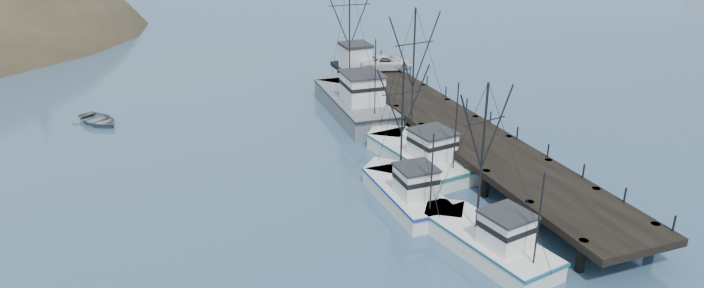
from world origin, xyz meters
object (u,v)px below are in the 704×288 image
trawler_near (487,240)px  trawler_mid (406,191)px  pier (449,123)px  motorboat (99,124)px  pier_shed (355,56)px  work_vessel (355,101)px  pickup_truck (386,62)px  trawler_far (419,153)px

trawler_near → trawler_mid: (-1.71, 7.57, -0.00)m
pier → motorboat: size_ratio=8.86×
pier_shed → motorboat: pier_shed is taller
trawler_mid → pier_shed: (6.72, 26.80, 2.60)m
work_vessel → pickup_truck: size_ratio=2.75×
trawler_far → work_vessel: 12.90m
trawler_far → motorboat: size_ratio=2.51×
trawler_mid → trawler_far: 6.85m
work_vessel → motorboat: (-23.21, 5.81, -1.23)m
pier → trawler_near: 17.63m
trawler_near → trawler_far: size_ratio=0.86×
work_vessel → motorboat: work_vessel is taller
work_vessel → motorboat: 23.96m
pickup_truck → motorboat: 29.58m
trawler_mid → pickup_truck: 27.07m
trawler_mid → pickup_truck: (9.65, 25.22, 1.99)m
pier → work_vessel: bearing=116.1°
trawler_mid → pier_shed: size_ratio=3.18×
trawler_near → trawler_mid: bearing=102.7°
pier → pickup_truck: (1.43, 16.42, 1.11)m
pier → work_vessel: (-4.79, 9.76, -0.46)m
trawler_far → pier_shed: size_ratio=3.89×
trawler_near → motorboat: trawler_near is taller
trawler_mid → pickup_truck: trawler_mid is taller
pier → pier_shed: size_ratio=13.75×
work_vessel → motorboat: size_ratio=3.20×
trawler_mid → pier: bearing=47.0°
trawler_mid → trawler_far: bearing=55.9°
trawler_near → pickup_truck: size_ratio=1.84×
trawler_near → work_vessel: work_vessel is taller
trawler_near → pier_shed: (5.00, 34.37, 2.60)m
pier → trawler_far: trawler_far is taller
pickup_truck → pier_shed: bearing=73.6°
pier → trawler_far: size_ratio=3.54×
pier → pier_shed: (-1.50, 18.00, 1.73)m
pier → trawler_far: (-4.37, -3.13, -0.87)m
trawler_far → motorboat: trawler_far is taller
trawler_near → work_vessel: (1.71, 26.13, 0.41)m
trawler_mid → motorboat: size_ratio=2.05×
work_vessel → pier_shed: size_ratio=4.98×
pickup_truck → trawler_mid: bearing=171.1°
pickup_truck → pier: bearing=-173.0°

